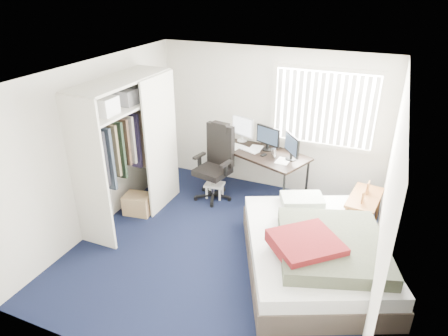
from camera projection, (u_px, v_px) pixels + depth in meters
ground at (223, 248)px, 5.72m from camera, size 4.20×4.20×0.00m
room_shell at (223, 152)px, 5.06m from camera, size 4.20×4.20×4.20m
window_assembly at (324, 108)px, 6.39m from camera, size 1.72×0.09×1.32m
closet at (127, 137)px, 5.93m from camera, size 0.64×1.84×2.22m
desk at (261, 150)px, 6.81m from camera, size 1.83×1.33×1.28m
office_chair at (215, 170)px, 6.86m from camera, size 0.74×0.74×1.32m
footstool at (215, 187)px, 6.95m from camera, size 0.35×0.30×0.26m
nightstand at (364, 200)px, 5.95m from camera, size 0.51×0.87×0.75m
bed at (315, 251)px, 5.17m from camera, size 2.43×2.71×0.73m
pine_box at (138, 204)px, 6.51m from camera, size 0.48×0.38×0.33m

